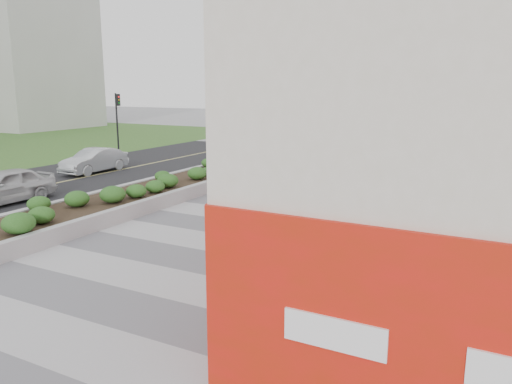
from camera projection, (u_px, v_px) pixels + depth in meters
ground at (141, 280)px, 12.24m from camera, size 160.00×160.00×0.00m
walkway at (208, 246)px, 14.83m from camera, size 8.00×36.00×0.01m
building at (490, 108)px, 15.99m from camera, size 6.04×24.08×8.00m
planter at (149, 190)px, 20.72m from camera, size 3.00×18.00×0.90m
street at (43, 186)px, 23.77m from camera, size 10.00×40.00×0.00m
traffic_signal_near at (238, 118)px, 30.10m from camera, size 0.33×0.28×4.20m
traffic_signal_far at (117, 115)px, 33.87m from camera, size 0.33×0.28×4.20m
distant_bldg_west_a at (4, 29)px, 56.44m from camera, size 18.00×12.00×22.00m
distant_bldg_north_l at (409, 41)px, 60.01m from camera, size 16.00×12.00×20.00m
manhole_cover at (222, 249)px, 14.61m from camera, size 0.44×0.44×0.01m
skateboarder at (246, 193)px, 18.88m from camera, size 0.49×0.74×1.36m
car_white at (3, 186)px, 20.07m from camera, size 1.84×4.23×1.42m
car_silver at (94, 161)px, 27.36m from camera, size 1.41×4.01×1.32m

